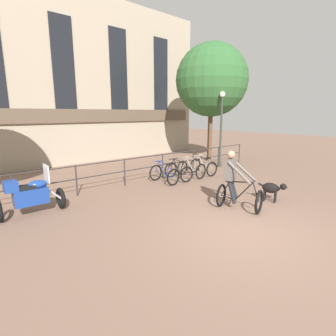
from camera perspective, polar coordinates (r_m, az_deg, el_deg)
The scene contains 12 objects.
ground_plane at distance 6.62m, azimuth 15.79°, elevation -13.02°, with size 60.00×60.00×0.00m, color #7A5B4C.
canal_railing at distance 10.05m, azimuth -9.44°, elevation 0.05°, with size 15.05×0.05×1.05m.
building_facade at distance 15.19m, azimuth -22.05°, elevation 17.51°, with size 18.00×0.72×8.95m.
cyclist_with_bike at distance 7.74m, azimuth 14.47°, elevation -3.30°, with size 0.97×1.31×1.70m.
dog at distance 8.82m, azimuth 21.79°, elevation -4.12°, with size 0.42×0.88×0.63m.
parked_motorcycle at distance 8.03m, azimuth -27.79°, elevation -5.27°, with size 1.67×0.64×1.35m.
parked_bicycle_near_lamp at distance 10.41m, azimuth -0.82°, elevation -1.36°, with size 0.69×1.13×0.86m.
parked_bicycle_mid_left at distance 10.91m, azimuth 2.30°, elevation -0.75°, with size 0.74×1.16×0.86m.
parked_bicycle_mid_right at distance 11.45m, azimuth 5.13°, elevation -0.19°, with size 0.73×1.15×0.86m.
parked_bicycle_far_end at distance 12.00m, azimuth 7.70°, elevation 0.31°, with size 0.72×1.14×0.86m.
street_lamp at distance 13.66m, azimuth 11.49°, elevation 9.12°, with size 0.28×0.28×3.78m.
tree_canalside_right at distance 15.53m, azimuth 9.47°, elevation 18.29°, with size 4.00×4.00×6.53m.
Camera 1 is at (-5.11, -3.21, 2.73)m, focal length 28.00 mm.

